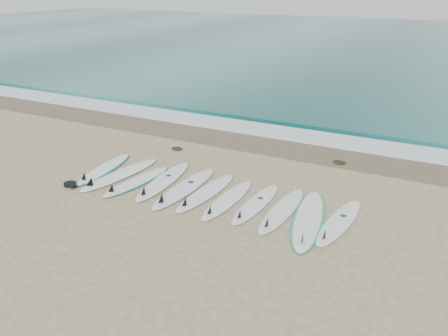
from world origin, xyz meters
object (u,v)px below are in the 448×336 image
at_px(surfboard_5, 205,193).
at_px(surfboard_10, 338,223).
at_px(leash_coil, 70,184).
at_px(surfboard_0, 103,169).

bearing_deg(surfboard_5, surfboard_10, 5.61).
height_order(surfboard_10, leash_coil, surfboard_10).
xyz_separation_m(surfboard_5, leash_coil, (-3.46, -1.13, -0.01)).
relative_size(surfboard_0, surfboard_10, 1.00).
xyz_separation_m(surfboard_0, leash_coil, (-0.09, -1.20, 0.00)).
distance_m(surfboard_0, surfboard_5, 3.38).
bearing_deg(leash_coil, surfboard_5, 18.13).
distance_m(surfboard_10, leash_coil, 6.95).
bearing_deg(surfboard_5, leash_coil, -156.70).
height_order(surfboard_5, surfboard_10, surfboard_5).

